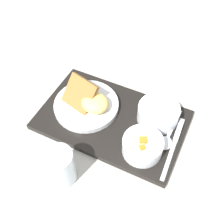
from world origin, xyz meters
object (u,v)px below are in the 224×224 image
object	(u,v)px
bowl_salad	(143,145)
plate_main	(88,103)
glass_water	(61,168)
knife	(177,136)
bowl_soup	(158,113)
spoon	(168,137)

from	to	relation	value
bowl_salad	plate_main	size ratio (longest dim) A/B	0.56
bowl_salad	glass_water	bearing A→B (deg)	46.08
glass_water	knife	bearing A→B (deg)	-131.99
plate_main	bowl_soup	bearing A→B (deg)	-162.86
glass_water	bowl_salad	bearing A→B (deg)	-133.92
bowl_soup	plate_main	size ratio (longest dim) A/B	0.62
plate_main	spoon	bearing A→B (deg)	-176.82
glass_water	bowl_soup	bearing A→B (deg)	-117.74
bowl_salad	bowl_soup	world-z (taller)	bowl_salad
bowl_salad	spoon	size ratio (longest dim) A/B	0.74
bowl_salad	glass_water	size ratio (longest dim) A/B	1.01
bowl_soup	glass_water	bearing A→B (deg)	62.26
plate_main	glass_water	bearing A→B (deg)	104.23
spoon	bowl_soup	bearing A→B (deg)	-132.80
plate_main	spoon	distance (m)	0.26
bowl_soup	glass_water	world-z (taller)	glass_water
bowl_soup	plate_main	distance (m)	0.22
bowl_salad	bowl_soup	bearing A→B (deg)	-87.44
bowl_salad	spoon	xyz separation A→B (m)	(-0.05, -0.07, -0.02)
knife	glass_water	bearing A→B (deg)	-47.47
bowl_salad	bowl_soup	distance (m)	0.12
plate_main	bowl_salad	bearing A→B (deg)	164.15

